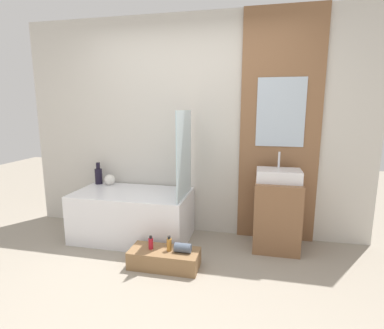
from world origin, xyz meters
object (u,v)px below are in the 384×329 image
(sink, at_px, (279,175))
(vase_round_light, at_px, (110,180))
(wooden_step_bench, at_px, (164,258))
(bottle_soap_secondary, at_px, (169,244))
(vase_tall_dark, at_px, (99,175))
(bottle_soap_primary, at_px, (151,243))
(bathtub, at_px, (133,215))

(sink, distance_m, vase_round_light, 2.07)
(wooden_step_bench, height_order, bottle_soap_secondary, bottle_soap_secondary)
(bottle_soap_secondary, bearing_deg, vase_tall_dark, 145.24)
(bottle_soap_secondary, bearing_deg, vase_round_light, 141.91)
(vase_round_light, xyz_separation_m, bottle_soap_primary, (0.84, -0.80, -0.40))
(vase_round_light, bearing_deg, wooden_step_bench, -39.52)
(bathtub, bearing_deg, sink, 3.83)
(wooden_step_bench, height_order, bottle_soap_primary, bottle_soap_primary)
(bottle_soap_secondary, bearing_deg, bathtub, 137.85)
(bathtub, height_order, bottle_soap_primary, bathtub)
(sink, bearing_deg, vase_tall_dark, 175.94)
(sink, relative_size, bottle_soap_primary, 3.50)
(wooden_step_bench, relative_size, bottle_soap_secondary, 4.56)
(bathtub, relative_size, wooden_step_bench, 1.96)
(vase_tall_dark, distance_m, bottle_soap_secondary, 1.51)
(vase_tall_dark, xyz_separation_m, bottle_soap_secondary, (1.19, -0.83, -0.44))
(vase_tall_dark, distance_m, vase_round_light, 0.17)
(bathtub, xyz_separation_m, bottle_soap_secondary, (0.62, -0.56, -0.04))
(vase_round_light, bearing_deg, bottle_soap_secondary, -38.09)
(bathtub, distance_m, vase_round_light, 0.59)
(sink, bearing_deg, bathtub, -176.17)
(wooden_step_bench, distance_m, bottle_soap_secondary, 0.16)
(sink, height_order, bottle_soap_primary, sink)
(bathtub, xyz_separation_m, wooden_step_bench, (0.57, -0.56, -0.20))
(bottle_soap_primary, distance_m, bottle_soap_secondary, 0.19)
(vase_round_light, bearing_deg, vase_tall_dark, 172.36)
(bathtub, bearing_deg, bottle_soap_primary, -52.43)
(wooden_step_bench, bearing_deg, vase_round_light, 140.48)
(vase_round_light, height_order, bottle_soap_secondary, vase_round_light)
(bathtub, relative_size, vase_round_light, 9.87)
(wooden_step_bench, xyz_separation_m, vase_tall_dark, (-1.14, 0.83, 0.59))
(wooden_step_bench, height_order, vase_tall_dark, vase_tall_dark)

